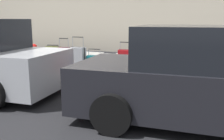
# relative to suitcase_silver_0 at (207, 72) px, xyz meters

# --- Properties ---
(ground_plane) EXTENTS (40.00, 40.00, 0.00)m
(ground_plane) POSITION_rel_suitcase_silver_0_xyz_m (3.89, 0.40, -0.43)
(ground_plane) COLOR black
(sidewalk_curb) EXTENTS (18.00, 5.00, 0.14)m
(sidewalk_curb) POSITION_rel_suitcase_silver_0_xyz_m (3.89, -2.10, -0.36)
(sidewalk_curb) COLOR #9E9B93
(sidewalk_curb) RESTS_ON ground_plane
(suitcase_silver_0) EXTENTS (0.50, 0.20, 0.88)m
(suitcase_silver_0) POSITION_rel_suitcase_silver_0_xyz_m (0.00, 0.00, 0.00)
(suitcase_silver_0) COLOR #9EA0A8
(suitcase_silver_0) RESTS_ON sidewalk_curb
(suitcase_maroon_1) EXTENTS (0.39, 0.21, 0.75)m
(suitcase_maroon_1) POSITION_rel_suitcase_silver_0_xyz_m (0.51, -0.14, 0.06)
(suitcase_maroon_1) COLOR maroon
(suitcase_maroon_1) RESTS_ON sidewalk_curb
(suitcase_olive_2) EXTENTS (0.48, 0.25, 1.10)m
(suitcase_olive_2) POSITION_rel_suitcase_silver_0_xyz_m (1.01, -0.03, 0.10)
(suitcase_olive_2) COLOR #59601E
(suitcase_olive_2) RESTS_ON sidewalk_curb
(suitcase_black_3) EXTENTS (0.47, 0.21, 0.71)m
(suitcase_black_3) POSITION_rel_suitcase_silver_0_xyz_m (1.55, -0.13, -0.03)
(suitcase_black_3) COLOR black
(suitcase_black_3) RESTS_ON sidewalk_curb
(suitcase_red_4) EXTENTS (0.49, 0.24, 0.97)m
(suitcase_red_4) POSITION_rel_suitcase_silver_0_xyz_m (2.10, -0.06, 0.08)
(suitcase_red_4) COLOR red
(suitcase_red_4) RESTS_ON sidewalk_curb
(suitcase_navy_5) EXTENTS (0.45, 0.27, 0.64)m
(suitcase_navy_5) POSITION_rel_suitcase_silver_0_xyz_m (2.63, -0.10, 0.00)
(suitcase_navy_5) COLOR navy
(suitcase_navy_5) RESTS_ON sidewalk_curb
(suitcase_teal_6) EXTENTS (0.43, 0.23, 0.72)m
(suitcase_teal_6) POSITION_rel_suitcase_silver_0_xyz_m (3.14, -0.12, -0.03)
(suitcase_teal_6) COLOR #0F606B
(suitcase_teal_6) RESTS_ON sidewalk_curb
(suitcase_silver_7) EXTENTS (0.43, 0.26, 1.07)m
(suitcase_silver_7) POSITION_rel_suitcase_silver_0_xyz_m (3.64, -0.05, 0.09)
(suitcase_silver_7) COLOR #9EA0A8
(suitcase_silver_7) RESTS_ON sidewalk_curb
(suitcase_maroon_8) EXTENTS (0.37, 0.27, 1.02)m
(suitcase_maroon_8) POSITION_rel_suitcase_silver_0_xyz_m (4.10, -0.02, 0.08)
(suitcase_maroon_8) COLOR maroon
(suitcase_maroon_8) RESTS_ON sidewalk_curb
(suitcase_olive_9) EXTENTS (0.46, 0.26, 0.79)m
(suitcase_olive_9) POSITION_rel_suitcase_silver_0_xyz_m (4.57, -0.14, 0.08)
(suitcase_olive_9) COLOR #59601E
(suitcase_olive_9) RESTS_ON sidewalk_curb
(fire_hydrant) EXTENTS (0.39, 0.21, 0.80)m
(fire_hydrant) POSITION_rel_suitcase_silver_0_xyz_m (5.25, -0.07, 0.13)
(fire_hydrant) COLOR red
(fire_hydrant) RESTS_ON sidewalk_curb
(bollard_post) EXTENTS (0.11, 0.11, 0.74)m
(bollard_post) POSITION_rel_suitcase_silver_0_xyz_m (5.79, 0.08, 0.08)
(bollard_post) COLOR #333338
(bollard_post) RESTS_ON sidewalk_curb
(parked_car_charcoal_0) EXTENTS (4.52, 2.26, 1.60)m
(parked_car_charcoal_0) POSITION_rel_suitcase_silver_0_xyz_m (-0.03, 2.25, 0.33)
(parked_car_charcoal_0) COLOR black
(parked_car_charcoal_0) RESTS_ON ground_plane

